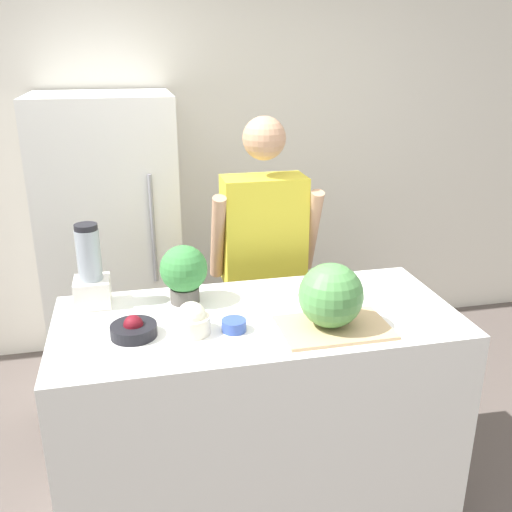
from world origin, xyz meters
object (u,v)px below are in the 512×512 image
watermelon (331,295)px  bowl_cream (192,320)px  bowl_small_blue (234,325)px  potted_plant (184,272)px  person (264,271)px  bowl_cherries (134,329)px  refrigerator (113,243)px  blender (91,273)px

watermelon → bowl_cream: size_ratio=1.73×
bowl_small_blue → bowl_cream: bearing=173.4°
bowl_cream → potted_plant: 0.31m
person → watermelon: bearing=-86.1°
bowl_cherries → potted_plant: bearing=50.4°
refrigerator → bowl_cherries: (0.10, -1.39, 0.10)m
potted_plant → watermelon: bearing=-35.1°
person → watermelon: (0.06, -0.87, 0.23)m
potted_plant → bowl_small_blue: bearing=-63.2°
watermelon → potted_plant: size_ratio=0.99×
watermelon → bowl_small_blue: size_ratio=2.61×
refrigerator → bowl_cherries: bearing=-85.7°
blender → bowl_cherries: bearing=-63.4°
watermelon → bowl_cherries: bearing=172.4°
bowl_cherries → watermelon: bearing=-7.6°
bowl_cherries → blender: size_ratio=0.49×
bowl_cream → watermelon: bearing=-8.4°
refrigerator → bowl_cream: size_ratio=11.95×
refrigerator → watermelon: size_ratio=6.90×
bowl_cream → blender: (-0.38, 0.35, 0.09)m
bowl_small_blue → blender: bearing=146.1°
bowl_cream → bowl_small_blue: (0.16, -0.02, -0.03)m
person → bowl_small_blue: 0.88m
bowl_cherries → bowl_cream: (0.22, -0.02, 0.02)m
watermelon → bowl_cherries: (-0.76, 0.10, -0.11)m
blender → potted_plant: (0.39, -0.05, -0.01)m
person → blender: size_ratio=4.63×
refrigerator → person: (0.80, -0.62, -0.02)m
bowl_small_blue → blender: blender is taller
refrigerator → person: 1.01m
bowl_cream → bowl_cherries: bearing=174.2°
refrigerator → person: size_ratio=1.04×
person → bowl_cherries: bearing=-132.1°
watermelon → bowl_cream: bearing=171.6°
bowl_small_blue → bowl_cherries: bearing=173.8°
person → blender: person is taller
refrigerator → bowl_cherries: 1.40m
watermelon → person: bearing=93.9°
bowl_small_blue → potted_plant: size_ratio=0.38×
potted_plant → person: bearing=46.6°
refrigerator → bowl_small_blue: bearing=-71.2°
refrigerator → potted_plant: 1.19m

